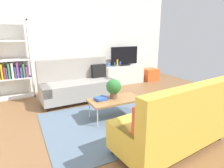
{
  "coord_description": "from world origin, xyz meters",
  "views": [
    {
      "loc": [
        -1.84,
        -3.33,
        1.82
      ],
      "look_at": [
        0.03,
        0.45,
        0.65
      ],
      "focal_mm": 31.18,
      "sensor_mm": 36.0,
      "label": 1
    }
  ],
  "objects_px": {
    "tv": "(124,56)",
    "storage_trunk": "(151,75)",
    "vase_0": "(108,65)",
    "bookshelf": "(9,63)",
    "bottle_2": "(120,64)",
    "bottle_1": "(117,63)",
    "couch_beige": "(78,84)",
    "couch_green": "(174,123)",
    "potted_plant": "(114,87)",
    "coffee_table": "(115,100)",
    "table_book_0": "(101,99)",
    "tv_console": "(124,74)",
    "bottle_0": "(115,64)"
  },
  "relations": [
    {
      "from": "tv_console",
      "to": "vase_0",
      "type": "xyz_separation_m",
      "value": [
        -0.58,
        0.05,
        0.38
      ]
    },
    {
      "from": "bookshelf",
      "to": "bottle_2",
      "type": "relative_size",
      "value": 13.27
    },
    {
      "from": "tv_console",
      "to": "bottle_1",
      "type": "bearing_deg",
      "value": -171.99
    },
    {
      "from": "bottle_1",
      "to": "bottle_0",
      "type": "bearing_deg",
      "value": 180.0
    },
    {
      "from": "potted_plant",
      "to": "bottle_1",
      "type": "distance_m",
      "value": 2.59
    },
    {
      "from": "tv",
      "to": "tv_console",
      "type": "bearing_deg",
      "value": 90.0
    },
    {
      "from": "tv",
      "to": "bottle_2",
      "type": "height_order",
      "value": "tv"
    },
    {
      "from": "tv",
      "to": "storage_trunk",
      "type": "xyz_separation_m",
      "value": [
        1.1,
        -0.08,
        -0.73
      ]
    },
    {
      "from": "bottle_1",
      "to": "storage_trunk",
      "type": "bearing_deg",
      "value": -2.48
    },
    {
      "from": "tv_console",
      "to": "storage_trunk",
      "type": "bearing_deg",
      "value": -5.19
    },
    {
      "from": "coffee_table",
      "to": "vase_0",
      "type": "bearing_deg",
      "value": 67.9
    },
    {
      "from": "couch_green",
      "to": "bottle_0",
      "type": "height_order",
      "value": "couch_green"
    },
    {
      "from": "tv",
      "to": "bookshelf",
      "type": "xyz_separation_m",
      "value": [
        -3.52,
        0.04,
        0.01
      ]
    },
    {
      "from": "storage_trunk",
      "to": "vase_0",
      "type": "relative_size",
      "value": 3.79
    },
    {
      "from": "couch_beige",
      "to": "couch_green",
      "type": "bearing_deg",
      "value": 101.06
    },
    {
      "from": "couch_beige",
      "to": "bottle_0",
      "type": "distance_m",
      "value": 1.83
    },
    {
      "from": "potted_plant",
      "to": "bottle_0",
      "type": "xyz_separation_m",
      "value": [
        1.18,
        2.26,
        0.05
      ]
    },
    {
      "from": "couch_beige",
      "to": "bottle_1",
      "type": "height_order",
      "value": "couch_beige"
    },
    {
      "from": "potted_plant",
      "to": "couch_green",
      "type": "bearing_deg",
      "value": -78.8
    },
    {
      "from": "storage_trunk",
      "to": "coffee_table",
      "type": "bearing_deg",
      "value": -139.62
    },
    {
      "from": "vase_0",
      "to": "bottle_2",
      "type": "relative_size",
      "value": 0.87
    },
    {
      "from": "table_book_0",
      "to": "bottle_1",
      "type": "bearing_deg",
      "value": 54.98
    },
    {
      "from": "coffee_table",
      "to": "storage_trunk",
      "type": "distance_m",
      "value": 3.49
    },
    {
      "from": "bottle_1",
      "to": "bottle_2",
      "type": "bearing_deg",
      "value": 0.0
    },
    {
      "from": "vase_0",
      "to": "table_book_0",
      "type": "bearing_deg",
      "value": -118.66
    },
    {
      "from": "coffee_table",
      "to": "storage_trunk",
      "type": "xyz_separation_m",
      "value": [
        2.66,
        2.26,
        -0.17
      ]
    },
    {
      "from": "table_book_0",
      "to": "vase_0",
      "type": "distance_m",
      "value": 2.67
    },
    {
      "from": "couch_beige",
      "to": "potted_plant",
      "type": "distance_m",
      "value": 1.43
    },
    {
      "from": "tv_console",
      "to": "coffee_table",
      "type": "bearing_deg",
      "value": -123.44
    },
    {
      "from": "potted_plant",
      "to": "bottle_1",
      "type": "xyz_separation_m",
      "value": [
        1.28,
        2.26,
        0.1
      ]
    },
    {
      "from": "table_book_0",
      "to": "bottle_0",
      "type": "distance_m",
      "value": 2.69
    },
    {
      "from": "couch_green",
      "to": "tv_console",
      "type": "height_order",
      "value": "couch_green"
    },
    {
      "from": "bookshelf",
      "to": "potted_plant",
      "type": "distance_m",
      "value": 3.05
    },
    {
      "from": "bookshelf",
      "to": "bottle_1",
      "type": "xyz_separation_m",
      "value": [
        3.23,
        -0.06,
        -0.21
      ]
    },
    {
      "from": "couch_beige",
      "to": "vase_0",
      "type": "bearing_deg",
      "value": -146.52
    },
    {
      "from": "potted_plant",
      "to": "vase_0",
      "type": "bearing_deg",
      "value": 67.28
    },
    {
      "from": "couch_green",
      "to": "bottle_2",
      "type": "bearing_deg",
      "value": 66.65
    },
    {
      "from": "coffee_table",
      "to": "potted_plant",
      "type": "bearing_deg",
      "value": 92.76
    },
    {
      "from": "tv_console",
      "to": "vase_0",
      "type": "bearing_deg",
      "value": 175.07
    },
    {
      "from": "tv",
      "to": "bookshelf",
      "type": "distance_m",
      "value": 3.52
    },
    {
      "from": "bookshelf",
      "to": "bottle_2",
      "type": "height_order",
      "value": "bookshelf"
    },
    {
      "from": "couch_beige",
      "to": "bookshelf",
      "type": "bearing_deg",
      "value": -33.9
    },
    {
      "from": "couch_beige",
      "to": "table_book_0",
      "type": "bearing_deg",
      "value": 91.73
    },
    {
      "from": "couch_beige",
      "to": "potted_plant",
      "type": "relative_size",
      "value": 4.64
    },
    {
      "from": "tv",
      "to": "couch_green",
      "type": "bearing_deg",
      "value": -108.61
    },
    {
      "from": "bottle_2",
      "to": "couch_beige",
      "type": "bearing_deg",
      "value": -153.12
    },
    {
      "from": "bottle_0",
      "to": "bottle_2",
      "type": "height_order",
      "value": "bottle_2"
    },
    {
      "from": "storage_trunk",
      "to": "bottle_1",
      "type": "distance_m",
      "value": 1.49
    },
    {
      "from": "tv",
      "to": "vase_0",
      "type": "height_order",
      "value": "tv"
    },
    {
      "from": "couch_green",
      "to": "coffee_table",
      "type": "distance_m",
      "value": 1.45
    }
  ]
}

